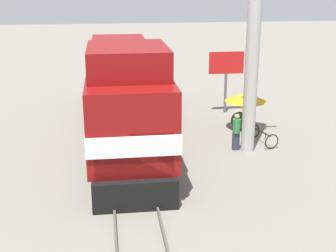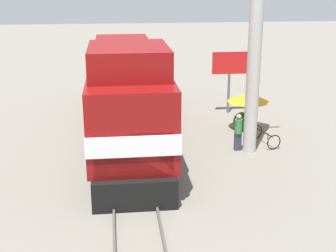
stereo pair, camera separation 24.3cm
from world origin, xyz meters
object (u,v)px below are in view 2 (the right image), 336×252
Objects in this scene: billboard_sign at (230,67)px; person_bystander at (238,131)px; locomotive at (126,93)px; vendor_umbrella at (248,97)px; utility_pole at (256,25)px; bicycle at (264,137)px.

billboard_sign reaches higher than person_bystander.
locomotive is 6.11m from vendor_umbrella.
utility_pole is at bearing -26.98° from locomotive.
person_bystander is at bearing 161.77° from utility_pole.
bicycle is (1.45, 0.63, -0.55)m from person_bystander.
billboard_sign is 2.08× the size of person_bystander.
locomotive is 1.52× the size of utility_pole.
bicycle is at bearing -84.28° from vendor_umbrella.
person_bystander is at bearing -113.65° from vendor_umbrella.
billboard_sign is at bearing 85.06° from utility_pole.
utility_pole is 6.86m from billboard_sign.
vendor_umbrella is 0.60× the size of billboard_sign.
utility_pole is 6.31× the size of bicycle.
bicycle is (0.22, -2.18, -1.36)m from vendor_umbrella.
utility_pole reaches higher than vendor_umbrella.
billboard_sign is at bearing 93.53° from vendor_umbrella.
vendor_umbrella reaches higher than person_bystander.
vendor_umbrella is at bearing -86.47° from billboard_sign.
utility_pole is 4.66m from person_bystander.
bicycle is at bearing -17.06° from locomotive.
locomotive is at bearing -149.56° from billboard_sign.
locomotive reaches higher than person_bystander.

